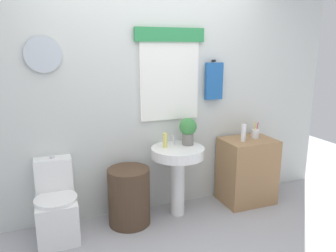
{
  "coord_description": "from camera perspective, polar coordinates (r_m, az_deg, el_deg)",
  "views": [
    {
      "loc": [
        -1.03,
        -2.09,
        1.73
      ],
      "look_at": [
        0.08,
        0.8,
        0.99
      ],
      "focal_mm": 34.61,
      "sensor_mm": 36.0,
      "label": 1
    }
  ],
  "objects": [
    {
      "name": "toilet",
      "position": [
        3.3,
        -19.05,
        -13.38
      ],
      "size": [
        0.38,
        0.51,
        0.75
      ],
      "color": "white",
      "rests_on": "ground_plane"
    },
    {
      "name": "toothbrush_cup",
      "position": [
        3.8,
        15.16,
        -1.29
      ],
      "size": [
        0.08,
        0.08,
        0.19
      ],
      "color": "silver",
      "rests_on": "wooden_cabinet"
    },
    {
      "name": "pedestal_sink",
      "position": [
        3.39,
        1.71,
        -6.58
      ],
      "size": [
        0.55,
        0.55,
        0.74
      ],
      "color": "white",
      "rests_on": "ground_plane"
    },
    {
      "name": "soap_bottle",
      "position": [
        3.32,
        -0.51,
        -2.55
      ],
      "size": [
        0.05,
        0.05,
        0.15
      ],
      "primitive_type": "cylinder",
      "color": "#DBD166",
      "rests_on": "pedestal_sink"
    },
    {
      "name": "back_wall",
      "position": [
        3.42,
        -3.31,
        6.22
      ],
      "size": [
        4.4,
        0.18,
        2.6
      ],
      "color": "silver",
      "rests_on": "ground_plane"
    },
    {
      "name": "wooden_cabinet",
      "position": [
        3.86,
        13.72,
        -7.63
      ],
      "size": [
        0.58,
        0.44,
        0.75
      ],
      "primitive_type": "cube",
      "color": "#9E754C",
      "rests_on": "ground_plane"
    },
    {
      "name": "potted_plant",
      "position": [
        3.4,
        3.53,
        -0.59
      ],
      "size": [
        0.18,
        0.18,
        0.29
      ],
      "color": "slate",
      "rests_on": "pedestal_sink"
    },
    {
      "name": "lotion_bottle",
      "position": [
        3.63,
        13.16,
        -1.17
      ],
      "size": [
        0.05,
        0.05,
        0.19
      ],
      "primitive_type": "cylinder",
      "color": "white",
      "rests_on": "wooden_cabinet"
    },
    {
      "name": "faucet",
      "position": [
        3.43,
        0.96,
        -2.47
      ],
      "size": [
        0.03,
        0.03,
        0.1
      ],
      "primitive_type": "cylinder",
      "color": "silver",
      "rests_on": "pedestal_sink"
    },
    {
      "name": "laundry_hamper",
      "position": [
        3.35,
        -6.87,
        -12.2
      ],
      "size": [
        0.42,
        0.42,
        0.58
      ],
      "primitive_type": "cylinder",
      "color": "#4C3828",
      "rests_on": "ground_plane"
    }
  ]
}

